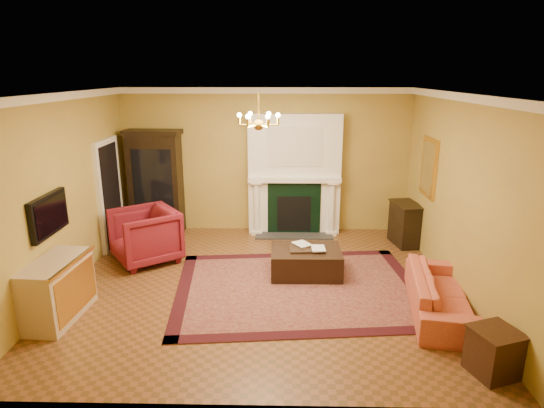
{
  "coord_description": "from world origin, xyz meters",
  "views": [
    {
      "loc": [
        0.34,
        -6.64,
        3.27
      ],
      "look_at": [
        0.19,
        0.3,
        1.27
      ],
      "focal_mm": 30.0,
      "sensor_mm": 36.0,
      "label": 1
    }
  ],
  "objects_px": {
    "console_table": "(405,225)",
    "leather_ottoman": "(306,261)",
    "wingback_armchair": "(145,233)",
    "china_cabinet": "(156,185)",
    "coral_sofa": "(441,287)",
    "pedestal_table": "(156,226)",
    "commode": "(57,290)",
    "end_table": "(494,353)"
  },
  "relations": [
    {
      "from": "console_table",
      "to": "leather_ottoman",
      "type": "bearing_deg",
      "value": -153.67
    },
    {
      "from": "wingback_armchair",
      "to": "console_table",
      "type": "relative_size",
      "value": 1.32
    },
    {
      "from": "china_cabinet",
      "to": "console_table",
      "type": "xyz_separation_m",
      "value": [
        5.05,
        -0.6,
        -0.64
      ]
    },
    {
      "from": "china_cabinet",
      "to": "coral_sofa",
      "type": "relative_size",
      "value": 1.06
    },
    {
      "from": "china_cabinet",
      "to": "coral_sofa",
      "type": "distance_m",
      "value": 5.9
    },
    {
      "from": "leather_ottoman",
      "to": "china_cabinet",
      "type": "bearing_deg",
      "value": 145.04
    },
    {
      "from": "pedestal_table",
      "to": "coral_sofa",
      "type": "distance_m",
      "value": 5.27
    },
    {
      "from": "wingback_armchair",
      "to": "leather_ottoman",
      "type": "distance_m",
      "value": 2.9
    },
    {
      "from": "pedestal_table",
      "to": "leather_ottoman",
      "type": "height_order",
      "value": "pedestal_table"
    },
    {
      "from": "coral_sofa",
      "to": "commode",
      "type": "bearing_deg",
      "value": 102.45
    },
    {
      "from": "wingback_armchair",
      "to": "console_table",
      "type": "distance_m",
      "value": 4.97
    },
    {
      "from": "wingback_armchair",
      "to": "commode",
      "type": "bearing_deg",
      "value": -53.33
    },
    {
      "from": "pedestal_table",
      "to": "coral_sofa",
      "type": "bearing_deg",
      "value": -27.67
    },
    {
      "from": "commode",
      "to": "coral_sofa",
      "type": "height_order",
      "value": "commode"
    },
    {
      "from": "china_cabinet",
      "to": "wingback_armchair",
      "type": "relative_size",
      "value": 1.95
    },
    {
      "from": "commode",
      "to": "console_table",
      "type": "height_order",
      "value": "commode"
    },
    {
      "from": "end_table",
      "to": "leather_ottoman",
      "type": "relative_size",
      "value": 0.45
    },
    {
      "from": "china_cabinet",
      "to": "leather_ottoman",
      "type": "relative_size",
      "value": 1.8
    },
    {
      "from": "console_table",
      "to": "leather_ottoman",
      "type": "relative_size",
      "value": 0.7
    },
    {
      "from": "coral_sofa",
      "to": "console_table",
      "type": "height_order",
      "value": "console_table"
    },
    {
      "from": "end_table",
      "to": "coral_sofa",
      "type": "bearing_deg",
      "value": 95.85
    },
    {
      "from": "china_cabinet",
      "to": "end_table",
      "type": "distance_m",
      "value": 6.88
    },
    {
      "from": "commode",
      "to": "end_table",
      "type": "height_order",
      "value": "commode"
    },
    {
      "from": "coral_sofa",
      "to": "end_table",
      "type": "distance_m",
      "value": 1.39
    },
    {
      "from": "commode",
      "to": "console_table",
      "type": "xyz_separation_m",
      "value": [
        5.51,
        2.95,
        -0.02
      ]
    },
    {
      "from": "china_cabinet",
      "to": "pedestal_table",
      "type": "distance_m",
      "value": 1.06
    },
    {
      "from": "wingback_armchair",
      "to": "pedestal_table",
      "type": "relative_size",
      "value": 1.48
    },
    {
      "from": "leather_ottoman",
      "to": "pedestal_table",
      "type": "bearing_deg",
      "value": 156.04
    },
    {
      "from": "end_table",
      "to": "leather_ottoman",
      "type": "height_order",
      "value": "end_table"
    },
    {
      "from": "end_table",
      "to": "console_table",
      "type": "height_order",
      "value": "console_table"
    },
    {
      "from": "wingback_armchair",
      "to": "console_table",
      "type": "height_order",
      "value": "wingback_armchair"
    },
    {
      "from": "pedestal_table",
      "to": "console_table",
      "type": "distance_m",
      "value": 4.87
    },
    {
      "from": "console_table",
      "to": "china_cabinet",
      "type": "bearing_deg",
      "value": 163.68
    },
    {
      "from": "commode",
      "to": "console_table",
      "type": "relative_size",
      "value": 1.4
    },
    {
      "from": "pedestal_table",
      "to": "commode",
      "type": "relative_size",
      "value": 0.64
    },
    {
      "from": "pedestal_table",
      "to": "end_table",
      "type": "distance_m",
      "value": 6.15
    },
    {
      "from": "china_cabinet",
      "to": "coral_sofa",
      "type": "height_order",
      "value": "china_cabinet"
    },
    {
      "from": "china_cabinet",
      "to": "coral_sofa",
      "type": "xyz_separation_m",
      "value": [
        4.85,
        -3.29,
        -0.66
      ]
    },
    {
      "from": "end_table",
      "to": "wingback_armchair",
      "type": "bearing_deg",
      "value": 147.17
    },
    {
      "from": "china_cabinet",
      "to": "pedestal_table",
      "type": "bearing_deg",
      "value": -74.82
    },
    {
      "from": "pedestal_table",
      "to": "commode",
      "type": "xyz_separation_m",
      "value": [
        -0.64,
        -2.71,
        0.0
      ]
    },
    {
      "from": "wingback_armchair",
      "to": "pedestal_table",
      "type": "height_order",
      "value": "wingback_armchair"
    }
  ]
}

